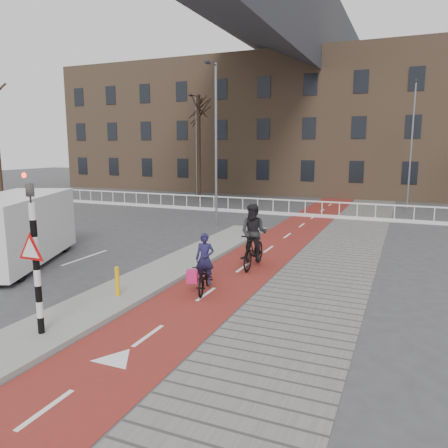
% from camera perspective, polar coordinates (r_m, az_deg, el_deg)
% --- Properties ---
extents(ground, '(120.00, 120.00, 0.00)m').
position_cam_1_polar(ground, '(11.71, -13.47, -10.97)').
color(ground, '#38383A').
rests_on(ground, ground).
extents(bike_lane, '(2.50, 60.00, 0.01)m').
position_cam_1_polar(bike_lane, '(19.86, 7.53, -2.06)').
color(bike_lane, maroon).
rests_on(bike_lane, ground).
extents(sidewalk, '(3.00, 60.00, 0.01)m').
position_cam_1_polar(sidewalk, '(19.33, 15.56, -2.68)').
color(sidewalk, slate).
rests_on(sidewalk, ground).
extents(curb_island, '(1.80, 16.00, 0.12)m').
position_cam_1_polar(curb_island, '(15.24, -6.68, -5.56)').
color(curb_island, gray).
rests_on(curb_island, ground).
extents(traffic_signal, '(0.80, 0.80, 3.68)m').
position_cam_1_polar(traffic_signal, '(10.08, -23.52, -3.16)').
color(traffic_signal, black).
rests_on(traffic_signal, curb_island).
extents(bollard, '(0.12, 0.12, 0.81)m').
position_cam_1_polar(bollard, '(12.35, -13.76, -7.30)').
color(bollard, '#F8B10D').
rests_on(bollard, curb_island).
extents(cyclist_near, '(0.96, 1.71, 1.72)m').
position_cam_1_polar(cyclist_near, '(12.62, -2.53, -6.35)').
color(cyclist_near, black).
rests_on(cyclist_near, bike_lane).
extents(cyclist_far, '(0.98, 2.12, 2.22)m').
position_cam_1_polar(cyclist_far, '(15.04, 3.90, -2.32)').
color(cyclist_far, black).
rests_on(cyclist_far, bike_lane).
extents(van, '(4.34, 6.17, 2.46)m').
position_cam_1_polar(van, '(17.02, -25.75, -0.59)').
color(van, silver).
rests_on(van, ground).
extents(railing, '(28.00, 0.10, 0.99)m').
position_cam_1_polar(railing, '(28.49, -1.33, 2.33)').
color(railing, silver).
rests_on(railing, ground).
extents(townhouse_row, '(46.00, 10.00, 15.90)m').
position_cam_1_polar(townhouse_row, '(42.01, 9.97, 14.94)').
color(townhouse_row, '#7F6047').
rests_on(townhouse_row, ground).
extents(tree_mid, '(0.25, 0.25, 8.14)m').
position_cam_1_polar(tree_mid, '(35.30, -3.26, 9.94)').
color(tree_mid, black).
rests_on(tree_mid, ground).
extents(streetlight_near, '(0.12, 0.12, 8.26)m').
position_cam_1_polar(streetlight_near, '(22.76, -1.05, 10.02)').
color(streetlight_near, slate).
rests_on(streetlight_near, ground).
extents(streetlight_left, '(0.12, 0.12, 8.14)m').
position_cam_1_polar(streetlight_left, '(35.52, -3.59, 9.94)').
color(streetlight_left, slate).
rests_on(streetlight_left, ground).
extents(streetlight_right, '(0.12, 0.12, 8.30)m').
position_cam_1_polar(streetlight_right, '(31.43, 23.27, 9.28)').
color(streetlight_right, slate).
rests_on(streetlight_right, ground).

